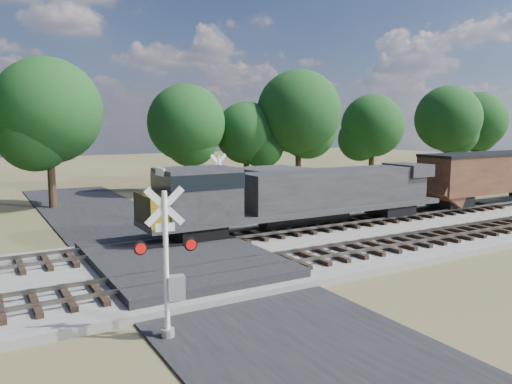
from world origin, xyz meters
TOP-DOWN VIEW (x-y plane):
  - ground at (0.00, 0.00)m, footprint 160.00×160.00m
  - ballast_bed at (10.00, 0.50)m, footprint 140.00×10.00m
  - road at (0.00, 0.00)m, footprint 7.00×60.00m
  - crossing_panel at (0.00, 0.50)m, footprint 7.00×9.00m
  - track_near at (3.12, -2.00)m, footprint 140.00×2.60m
  - track_far at (3.12, 3.00)m, footprint 140.00×2.60m
  - crossing_signal_near at (-2.86, -5.94)m, footprint 1.76×0.49m
  - crossing_signal_far at (5.00, 7.28)m, footprint 1.75×0.42m
  - equipment_shed at (10.93, 10.41)m, footprint 4.74×4.74m
  - treeline at (6.50, 20.04)m, footprint 85.74×10.65m

SIDE VIEW (x-z plane):
  - ground at x=0.00m, z-range 0.00..0.00m
  - road at x=0.00m, z-range 0.00..0.08m
  - ballast_bed at x=10.00m, z-range 0.00..0.30m
  - crossing_panel at x=0.00m, z-range 0.01..0.62m
  - track_near at x=3.12m, z-range 0.25..0.58m
  - track_far at x=3.12m, z-range 0.25..0.58m
  - equipment_shed at x=10.93m, z-range 0.02..3.04m
  - crossing_signal_far at x=5.00m, z-range -0.37..4.00m
  - crossing_signal_near at x=-2.86m, z-range -0.37..4.04m
  - treeline at x=6.50m, z-range 0.95..11.95m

